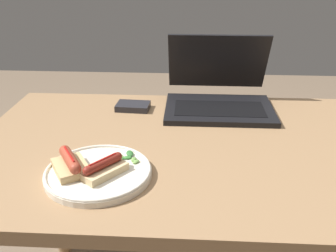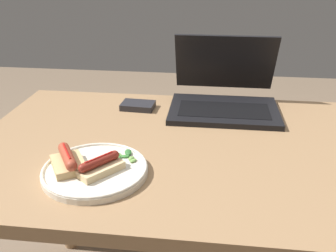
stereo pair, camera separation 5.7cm
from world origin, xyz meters
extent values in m
cube|color=#93704C|center=(0.00, 0.00, 0.68)|extent=(1.24, 0.78, 0.04)
cylinder|color=#93704C|center=(0.53, 0.30, 0.33)|extent=(0.06, 0.06, 0.66)
cylinder|color=#93704C|center=(-0.53, 0.30, 0.33)|extent=(0.06, 0.06, 0.66)
cube|color=black|center=(0.10, 0.24, 0.71)|extent=(0.36, 0.25, 0.02)
cube|color=black|center=(0.10, 0.23, 0.72)|extent=(0.30, 0.14, 0.00)
cube|color=black|center=(0.10, 0.42, 0.83)|extent=(0.36, 0.11, 0.22)
cube|color=#0C1433|center=(0.10, 0.41, 0.83)|extent=(0.33, 0.09, 0.19)
cylinder|color=silver|center=(-0.21, -0.18, 0.71)|extent=(0.26, 0.26, 0.02)
torus|color=silver|center=(-0.21, -0.18, 0.72)|extent=(0.26, 0.26, 0.01)
cube|color=#D6B784|center=(-0.20, -0.20, 0.72)|extent=(0.11, 0.12, 0.02)
cylinder|color=maroon|center=(-0.20, -0.20, 0.74)|extent=(0.07, 0.08, 0.02)
sphere|color=maroon|center=(-0.22, -0.23, 0.74)|extent=(0.02, 0.02, 0.02)
sphere|color=maroon|center=(-0.17, -0.16, 0.74)|extent=(0.02, 0.02, 0.02)
cylinder|color=red|center=(-0.20, -0.20, 0.76)|extent=(0.05, 0.06, 0.00)
cube|color=tan|center=(-0.28, -0.19, 0.73)|extent=(0.12, 0.12, 0.02)
cylinder|color=#9E3D28|center=(-0.28, -0.19, 0.75)|extent=(0.07, 0.10, 0.03)
sphere|color=#9E3D28|center=(-0.30, -0.15, 0.75)|extent=(0.03, 0.03, 0.03)
sphere|color=#9E3D28|center=(-0.25, -0.23, 0.75)|extent=(0.03, 0.03, 0.03)
cylinder|color=red|center=(-0.28, -0.19, 0.76)|extent=(0.05, 0.07, 0.01)
ellipsoid|color=#387A33|center=(-0.15, -0.12, 0.72)|extent=(0.03, 0.02, 0.01)
ellipsoid|color=#709E4C|center=(-0.13, -0.14, 0.72)|extent=(0.02, 0.02, 0.01)
ellipsoid|color=#2D662D|center=(-0.15, -0.10, 0.72)|extent=(0.03, 0.03, 0.01)
ellipsoid|color=#4C8E3D|center=(-0.16, -0.16, 0.72)|extent=(0.02, 0.01, 0.01)
ellipsoid|color=#387A33|center=(-0.16, -0.16, 0.72)|extent=(0.03, 0.02, 0.01)
ellipsoid|color=#387A33|center=(-0.17, -0.13, 0.72)|extent=(0.02, 0.02, 0.01)
ellipsoid|color=#709E4C|center=(-0.17, -0.11, 0.72)|extent=(0.03, 0.03, 0.01)
ellipsoid|color=#709E4C|center=(-0.13, -0.13, 0.72)|extent=(0.02, 0.02, 0.01)
ellipsoid|color=#2D662D|center=(-0.17, -0.12, 0.72)|extent=(0.02, 0.03, 0.01)
ellipsoid|color=#709E4C|center=(-0.18, -0.15, 0.72)|extent=(0.03, 0.02, 0.00)
cube|color=#232328|center=(-0.19, 0.25, 0.71)|extent=(0.12, 0.08, 0.02)
camera|label=1|loc=(0.00, -0.94, 1.19)|focal=40.00mm
camera|label=2|loc=(0.06, -0.94, 1.19)|focal=40.00mm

